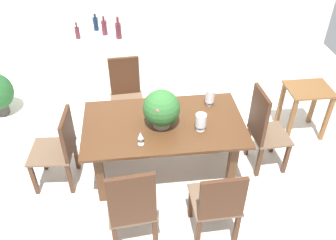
# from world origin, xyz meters

# --- Properties ---
(ground_plane) EXTENTS (7.04, 7.04, 0.00)m
(ground_plane) POSITION_xyz_m (0.00, 0.00, 0.00)
(ground_plane) COLOR silver
(dining_table) EXTENTS (1.75, 1.00, 0.74)m
(dining_table) POSITION_xyz_m (0.00, -0.05, 0.62)
(dining_table) COLOR #4C2D19
(dining_table) RESTS_ON ground
(chair_head_end) EXTENTS (0.51, 0.50, 0.94)m
(chair_head_end) POSITION_xyz_m (-1.14, -0.06, 0.52)
(chair_head_end) COLOR #422616
(chair_head_end) RESTS_ON ground
(chair_far_left) EXTENTS (0.45, 0.46, 1.00)m
(chair_far_left) POSITION_xyz_m (-0.40, 0.92, 0.55)
(chair_far_left) COLOR #422616
(chair_far_left) RESTS_ON ground
(chair_foot_end) EXTENTS (0.43, 0.47, 1.06)m
(chair_foot_end) POSITION_xyz_m (1.14, -0.06, 0.58)
(chair_foot_end) COLOR #422616
(chair_foot_end) RESTS_ON ground
(chair_near_right) EXTENTS (0.46, 0.46, 0.94)m
(chair_near_right) POSITION_xyz_m (0.40, -1.02, 0.52)
(chair_near_right) COLOR #422616
(chair_near_right) RESTS_ON ground
(chair_near_left) EXTENTS (0.48, 0.44, 1.05)m
(chair_near_left) POSITION_xyz_m (-0.39, -1.02, 0.58)
(chair_near_left) COLOR #422616
(chair_near_left) RESTS_ON ground
(flower_centerpiece) EXTENTS (0.39, 0.39, 0.42)m
(flower_centerpiece) POSITION_xyz_m (-0.03, -0.09, 0.96)
(flower_centerpiece) COLOR gray
(flower_centerpiece) RESTS_ON dining_table
(crystal_vase_left) EXTENTS (0.11, 0.11, 0.21)m
(crystal_vase_left) POSITION_xyz_m (0.56, 0.23, 0.86)
(crystal_vase_left) COLOR silver
(crystal_vase_left) RESTS_ON dining_table
(crystal_vase_center_near) EXTENTS (0.12, 0.12, 0.20)m
(crystal_vase_center_near) POSITION_xyz_m (0.37, -0.21, 0.86)
(crystal_vase_center_near) COLOR silver
(crystal_vase_center_near) RESTS_ON dining_table
(wine_glass) EXTENTS (0.06, 0.06, 0.15)m
(wine_glass) POSITION_xyz_m (-0.26, -0.37, 0.85)
(wine_glass) COLOR silver
(wine_glass) RESTS_ON dining_table
(kitchen_counter) EXTENTS (1.69, 0.70, 0.98)m
(kitchen_counter) POSITION_xyz_m (-0.59, 1.84, 0.49)
(kitchen_counter) COLOR white
(kitchen_counter) RESTS_ON ground
(wine_bottle_dark) EXTENTS (0.08, 0.08, 0.27)m
(wine_bottle_dark) POSITION_xyz_m (-0.86, 1.69, 1.09)
(wine_bottle_dark) COLOR #B2BFB7
(wine_bottle_dark) RESTS_ON kitchen_counter
(wine_bottle_green) EXTENTS (0.08, 0.08, 0.27)m
(wine_bottle_green) POSITION_xyz_m (-0.65, 1.78, 1.08)
(wine_bottle_green) COLOR #511E28
(wine_bottle_green) RESTS_ON kitchen_counter
(wine_bottle_amber) EXTENTS (0.07, 0.07, 0.23)m
(wine_bottle_amber) POSITION_xyz_m (-1.02, 1.70, 1.07)
(wine_bottle_amber) COLOR #511E28
(wine_bottle_amber) RESTS_ON kitchen_counter
(wine_bottle_tall) EXTENTS (0.07, 0.07, 0.24)m
(wine_bottle_tall) POSITION_xyz_m (-0.78, 1.95, 1.08)
(wine_bottle_tall) COLOR #0F1E38
(wine_bottle_tall) RESTS_ON kitchen_counter
(wine_bottle_clear) EXTENTS (0.08, 0.08, 0.31)m
(wine_bottle_clear) POSITION_xyz_m (-0.45, 1.63, 1.10)
(wine_bottle_clear) COLOR #511E28
(wine_bottle_clear) RESTS_ON kitchen_counter
(side_table) EXTENTS (0.56, 0.46, 0.70)m
(side_table) POSITION_xyz_m (1.91, 0.49, 0.51)
(side_table) COLOR brown
(side_table) RESTS_ON ground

